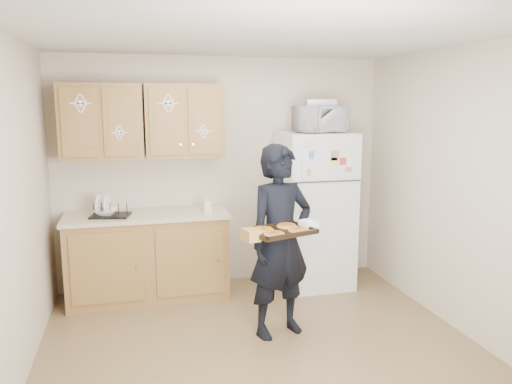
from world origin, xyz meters
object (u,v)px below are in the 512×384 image
person (280,241)px  dish_rack (110,209)px  refrigerator (314,210)px  microwave (320,119)px  baking_tray (281,232)px

person → dish_rack: size_ratio=4.60×
person → dish_rack: bearing=126.3°
refrigerator → dish_rack: bearing=-179.9°
microwave → dish_rack: 2.34m
person → microwave: microwave is taller
baking_tray → dish_rack: dish_rack is taller
refrigerator → person: bearing=-123.6°
baking_tray → person: bearing=56.0°
person → microwave: (0.74, 1.03, 1.00)m
baking_tray → dish_rack: 1.91m
microwave → dish_rack: size_ratio=1.39×
refrigerator → dish_rack: refrigerator is taller
person → microwave: size_ratio=3.31×
baking_tray → microwave: bearing=40.7°
refrigerator → microwave: bearing=-61.9°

